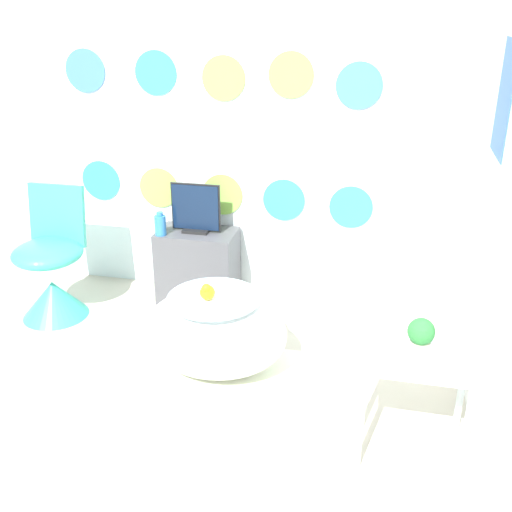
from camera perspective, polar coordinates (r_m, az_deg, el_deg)
The scene contains 12 objects.
ground_plane at distance 2.95m, azimuth -14.04°, elevation -19.39°, with size 12.00×12.00×0.00m, color #BCB29E.
wall_back_dotted at distance 4.06m, azimuth -3.44°, elevation 13.68°, with size 4.25×0.05×2.60m.
wall_right at distance 2.98m, azimuth 22.88°, elevation 8.63°, with size 0.06×2.93×2.60m.
rug at distance 3.43m, azimuth -4.77°, elevation -11.71°, with size 1.26×0.84×0.01m.
bathtub at distance 3.41m, azimuth -3.93°, elevation -7.22°, with size 0.82×0.63×0.47m.
rubber_duck at distance 3.23m, azimuth -4.68°, elevation -3.39°, with size 0.08×0.09×0.10m.
chair at distance 4.18m, azimuth -18.87°, elevation -1.80°, with size 0.46×0.46×0.86m.
tv_cabinet at distance 4.20m, azimuth -5.55°, elevation -0.93°, with size 0.54×0.32×0.51m.
tv at distance 4.05m, azimuth -5.76°, elevation 4.34°, with size 0.34×0.12×0.34m.
vase at distance 4.05m, azimuth -9.10°, elevation 2.96°, with size 0.08×0.08×0.16m.
side_table at distance 2.79m, azimuth 14.96°, elevation -11.07°, with size 0.50×0.33×0.53m.
potted_plant_left at distance 2.69m, azimuth 15.41°, elevation -7.42°, with size 0.12×0.12×0.19m.
Camera 1 is at (1.13, -1.89, 1.96)m, focal length 42.00 mm.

